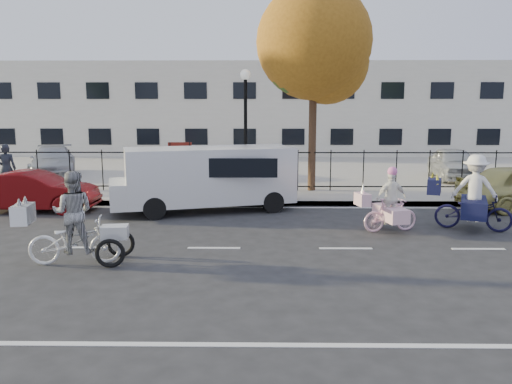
{
  "coord_description": "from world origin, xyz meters",
  "views": [
    {
      "loc": [
        1.1,
        -10.97,
        3.15
      ],
      "look_at": [
        0.94,
        1.2,
        1.1
      ],
      "focal_mm": 35.0,
      "sensor_mm": 36.0,
      "label": 1
    }
  ],
  "objects_px": {
    "lot_car_d": "(453,163)",
    "pedestrian": "(6,169)",
    "bull_bike": "(473,200)",
    "zebra_trike": "(74,229)",
    "lamppost": "(245,109)",
    "white_van": "(207,176)",
    "lot_car_c": "(183,163)",
    "red_sedan": "(35,191)",
    "unicorn_bike": "(390,208)",
    "lot_car_a": "(53,161)",
    "lot_car_b": "(163,165)"
  },
  "relations": [
    {
      "from": "lot_car_d",
      "to": "pedestrian",
      "type": "bearing_deg",
      "value": -160.58
    },
    {
      "from": "bull_bike",
      "to": "zebra_trike",
      "type": "bearing_deg",
      "value": 129.39
    },
    {
      "from": "lamppost",
      "to": "pedestrian",
      "type": "relative_size",
      "value": 2.46
    },
    {
      "from": "white_van",
      "to": "lot_car_c",
      "type": "bearing_deg",
      "value": 88.58
    },
    {
      "from": "lamppost",
      "to": "pedestrian",
      "type": "bearing_deg",
      "value": -177.53
    },
    {
      "from": "lamppost",
      "to": "lot_car_c",
      "type": "xyz_separation_m",
      "value": [
        -2.84,
        3.72,
        -2.32
      ]
    },
    {
      "from": "red_sedan",
      "to": "lot_car_c",
      "type": "height_order",
      "value": "lot_car_c"
    },
    {
      "from": "unicorn_bike",
      "to": "white_van",
      "type": "relative_size",
      "value": 0.29
    },
    {
      "from": "zebra_trike",
      "to": "lamppost",
      "type": "bearing_deg",
      "value": -29.96
    },
    {
      "from": "lot_car_a",
      "to": "zebra_trike",
      "type": "bearing_deg",
      "value": -84.84
    },
    {
      "from": "lamppost",
      "to": "unicorn_bike",
      "type": "distance_m",
      "value": 6.94
    },
    {
      "from": "lot_car_d",
      "to": "zebra_trike",
      "type": "bearing_deg",
      "value": -129.43
    },
    {
      "from": "lot_car_b",
      "to": "lot_car_d",
      "type": "relative_size",
      "value": 1.11
    },
    {
      "from": "white_van",
      "to": "zebra_trike",
      "type": "bearing_deg",
      "value": -127.87
    },
    {
      "from": "bull_bike",
      "to": "lot_car_c",
      "type": "height_order",
      "value": "bull_bike"
    },
    {
      "from": "white_van",
      "to": "pedestrian",
      "type": "relative_size",
      "value": 3.37
    },
    {
      "from": "unicorn_bike",
      "to": "lot_car_d",
      "type": "distance_m",
      "value": 9.96
    },
    {
      "from": "lot_car_d",
      "to": "lot_car_a",
      "type": "bearing_deg",
      "value": -176.19
    },
    {
      "from": "lot_car_c",
      "to": "lot_car_d",
      "type": "distance_m",
      "value": 11.59
    },
    {
      "from": "white_van",
      "to": "lot_car_b",
      "type": "height_order",
      "value": "white_van"
    },
    {
      "from": "lamppost",
      "to": "bull_bike",
      "type": "height_order",
      "value": "lamppost"
    },
    {
      "from": "red_sedan",
      "to": "lot_car_d",
      "type": "relative_size",
      "value": 0.95
    },
    {
      "from": "lot_car_a",
      "to": "red_sedan",
      "type": "bearing_deg",
      "value": -90.59
    },
    {
      "from": "bull_bike",
      "to": "lamppost",
      "type": "bearing_deg",
      "value": 72.18
    },
    {
      "from": "white_van",
      "to": "lot_car_a",
      "type": "relative_size",
      "value": 1.33
    },
    {
      "from": "lot_car_c",
      "to": "lot_car_b",
      "type": "bearing_deg",
      "value": -134.49
    },
    {
      "from": "lot_car_b",
      "to": "white_van",
      "type": "bearing_deg",
      "value": -76.73
    },
    {
      "from": "zebra_trike",
      "to": "bull_bike",
      "type": "distance_m",
      "value": 9.76
    },
    {
      "from": "pedestrian",
      "to": "red_sedan",
      "type": "bearing_deg",
      "value": 110.48
    },
    {
      "from": "bull_bike",
      "to": "red_sedan",
      "type": "height_order",
      "value": "bull_bike"
    },
    {
      "from": "pedestrian",
      "to": "lot_car_c",
      "type": "height_order",
      "value": "pedestrian"
    },
    {
      "from": "unicorn_bike",
      "to": "red_sedan",
      "type": "xyz_separation_m",
      "value": [
        -10.29,
        2.47,
        -0.0
      ]
    },
    {
      "from": "lamppost",
      "to": "lot_car_c",
      "type": "height_order",
      "value": "lamppost"
    },
    {
      "from": "bull_bike",
      "to": "lot_car_c",
      "type": "xyz_separation_m",
      "value": [
        -8.91,
        8.68,
        -0.0
      ]
    },
    {
      "from": "pedestrian",
      "to": "lot_car_d",
      "type": "distance_m",
      "value": 17.65
    },
    {
      "from": "white_van",
      "to": "lot_car_d",
      "type": "relative_size",
      "value": 1.5
    },
    {
      "from": "bull_bike",
      "to": "lot_car_d",
      "type": "distance_m",
      "value": 8.87
    },
    {
      "from": "lot_car_a",
      "to": "lamppost",
      "type": "bearing_deg",
      "value": -45.76
    },
    {
      "from": "white_van",
      "to": "lot_car_c",
      "type": "xyz_separation_m",
      "value": [
        -1.72,
        6.28,
        -0.3
      ]
    },
    {
      "from": "white_van",
      "to": "lot_car_b",
      "type": "bearing_deg",
      "value": 96.76
    },
    {
      "from": "red_sedan",
      "to": "lot_car_c",
      "type": "relative_size",
      "value": 0.97
    },
    {
      "from": "lamppost",
      "to": "zebra_trike",
      "type": "bearing_deg",
      "value": -111.97
    },
    {
      "from": "bull_bike",
      "to": "white_van",
      "type": "bearing_deg",
      "value": 93.01
    },
    {
      "from": "lamppost",
      "to": "bull_bike",
      "type": "distance_m",
      "value": 8.18
    },
    {
      "from": "bull_bike",
      "to": "white_van",
      "type": "distance_m",
      "value": 7.59
    },
    {
      "from": "zebra_trike",
      "to": "unicorn_bike",
      "type": "xyz_separation_m",
      "value": [
        7.09,
        2.78,
        -0.11
      ]
    },
    {
      "from": "pedestrian",
      "to": "lot_car_c",
      "type": "relative_size",
      "value": 0.45
    },
    {
      "from": "zebra_trike",
      "to": "lot_car_c",
      "type": "distance_m",
      "value": 11.7
    },
    {
      "from": "unicorn_bike",
      "to": "lamppost",
      "type": "bearing_deg",
      "value": 23.14
    },
    {
      "from": "lot_car_a",
      "to": "lot_car_b",
      "type": "xyz_separation_m",
      "value": [
        5.22,
        -1.27,
        -0.03
      ]
    }
  ]
}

